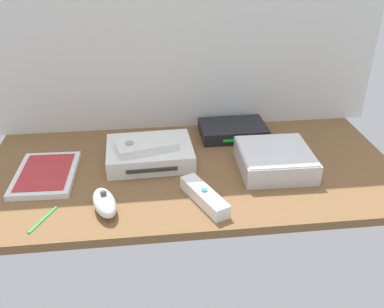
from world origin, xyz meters
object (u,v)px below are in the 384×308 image
network_router (233,130)px  remote_wand (204,196)px  remote_nunchuk (104,203)px  remote_classic_pad (146,145)px  game_console (150,153)px  game_case (46,175)px  stylus_pen (43,219)px  mini_computer (275,159)px

network_router → remote_wand: size_ratio=1.22×
remote_nunchuk → remote_classic_pad: (9.13, 18.25, 3.37)cm
remote_wand → remote_nunchuk: remote_nunchuk is taller
network_router → game_console: bearing=-155.0°
game_case → stylus_pen: bearing=-80.2°
game_console → remote_classic_pad: 3.59cm
game_case → remote_classic_pad: remote_classic_pad is taller
game_case → remote_wand: size_ratio=1.29×
remote_wand → remote_classic_pad: 21.63cm
game_case → mini_computer: bearing=-0.7°
remote_classic_pad → stylus_pen: size_ratio=1.77×
mini_computer → stylus_pen: size_ratio=1.92×
mini_computer → remote_classic_pad: bearing=169.0°
mini_computer → remote_nunchuk: bearing=-162.8°
game_case → network_router: (48.06, 16.54, 0.94)cm
network_router → remote_wand: (-12.42, -30.63, -0.19)cm
mini_computer → remote_wand: mini_computer is taller
game_console → remote_nunchuk: bearing=-118.7°
mini_computer → remote_wand: 22.24cm
remote_wand → remote_nunchuk: size_ratio=1.38×
game_console → game_case: game_console is taller
mini_computer → game_case: size_ratio=0.89×
game_console → game_case: 25.16cm
game_case → stylus_pen: (2.33, -16.39, -0.41)cm
network_router → remote_nunchuk: 45.67cm
network_router → remote_classic_pad: size_ratio=1.15×
game_console → remote_nunchuk: remote_nunchuk is taller
mini_computer → network_router: mini_computer is taller
game_console → stylus_pen: bearing=-138.1°
game_case → network_router: bearing=20.7°
game_console → remote_nunchuk: size_ratio=1.99×
remote_nunchuk → stylus_pen: bearing=171.4°
game_case → stylus_pen: game_case is taller
game_case → remote_nunchuk: remote_nunchuk is taller
network_router → game_case: bearing=-162.2°
mini_computer → game_console: bearing=166.2°
game_console → remote_nunchuk: 22.02cm
remote_classic_pad → remote_wand: bearing=-70.4°
network_router → remote_classic_pad: bearing=-153.1°
remote_classic_pad → game_case: bearing=174.5°
network_router → remote_classic_pad: 27.72cm
network_router → stylus_pen: 56.37cm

